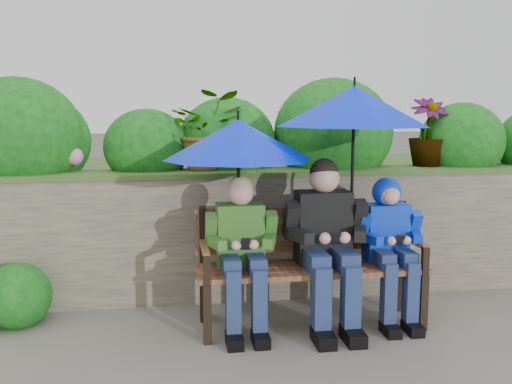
{
  "coord_description": "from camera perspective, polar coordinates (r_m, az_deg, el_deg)",
  "views": [
    {
      "loc": [
        -0.59,
        -3.75,
        1.54
      ],
      "look_at": [
        0.0,
        0.1,
        0.95
      ],
      "focal_mm": 40.0,
      "sensor_mm": 36.0,
      "label": 1
    }
  ],
  "objects": [
    {
      "name": "garden_backdrop",
      "position": [
        5.43,
        -3.29,
        -0.87
      ],
      "size": [
        8.0,
        2.87,
        1.82
      ],
      "color": "#5B534D",
      "rests_on": "ground"
    },
    {
      "name": "boy_middle",
      "position": [
        3.99,
        7.08,
        -4.51
      ],
      "size": [
        0.57,
        0.66,
        1.18
      ],
      "color": "black",
      "rests_on": "ground"
    },
    {
      "name": "boy_right",
      "position": [
        4.17,
        13.26,
        -4.41
      ],
      "size": [
        0.45,
        0.55,
        1.03
      ],
      "color": "#0942C5",
      "rests_on": "ground"
    },
    {
      "name": "umbrella_left",
      "position": [
        3.84,
        -1.79,
        5.23
      ],
      "size": [
        1.02,
        1.02,
        0.86
      ],
      "color": "#011CE8",
      "rests_on": "ground"
    },
    {
      "name": "umbrella_right",
      "position": [
        3.99,
        9.77,
        8.45
      ],
      "size": [
        1.07,
        1.07,
        1.06
      ],
      "color": "#011CE8",
      "rests_on": "ground"
    },
    {
      "name": "boy_left",
      "position": [
        3.89,
        -1.42,
        -5.44
      ],
      "size": [
        0.49,
        0.56,
        1.07
      ],
      "color": "#2E5A20",
      "rests_on": "ground"
    },
    {
      "name": "park_bench",
      "position": [
        4.08,
        5.33,
        -6.53
      ],
      "size": [
        1.59,
        0.47,
        0.84
      ],
      "color": "black",
      "rests_on": "ground"
    },
    {
      "name": "ground",
      "position": [
        4.1,
        0.22,
        -13.46
      ],
      "size": [
        60.0,
        60.0,
        0.0
      ],
      "primitive_type": "plane",
      "color": "#58574E",
      "rests_on": "ground"
    }
  ]
}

